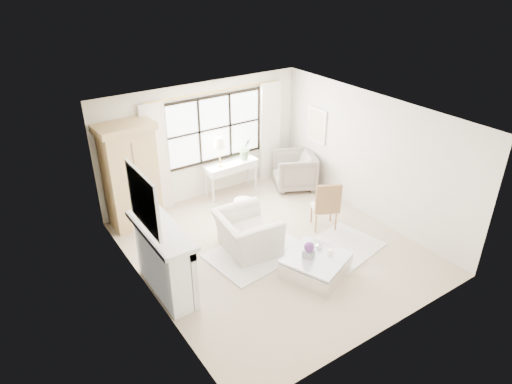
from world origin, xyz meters
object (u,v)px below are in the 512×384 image
at_px(console_table, 231,178).
at_px(coffee_table, 315,266).
at_px(club_armchair, 247,233).
at_px(armoire, 131,175).

xyz_separation_m(console_table, coffee_table, (-0.37, -3.52, -0.22)).
bearing_deg(club_armchair, coffee_table, -149.88).
bearing_deg(console_table, coffee_table, -98.38).
height_order(armoire, console_table, armoire).
relative_size(armoire, club_armchair, 1.89).
distance_m(club_armchair, coffee_table, 1.47).
bearing_deg(console_table, club_armchair, -116.37).
bearing_deg(console_table, armoire, 178.79).
xyz_separation_m(console_table, club_armchair, (-0.98, -2.19, -0.02)).
distance_m(armoire, club_armchair, 2.68).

